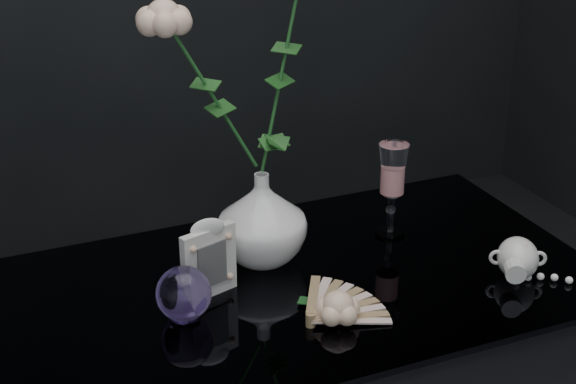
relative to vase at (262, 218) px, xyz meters
name	(u,v)px	position (x,y,z in m)	size (l,w,h in m)	color
vase	(262,218)	(0.00, 0.00, 0.00)	(0.16, 0.16, 0.17)	white
wine_glass	(392,190)	(0.26, 0.00, 0.01)	(0.06, 0.06, 0.18)	white
picture_frame	(209,257)	(-0.13, -0.08, -0.01)	(0.11, 0.08, 0.14)	white
paperweight	(184,293)	(-0.19, -0.13, -0.04)	(0.09, 0.09, 0.09)	#967AC7
paper_fan	(311,319)	(-0.01, -0.23, -0.07)	(0.26, 0.20, 0.03)	beige
loose_rose	(338,307)	(0.03, -0.24, -0.06)	(0.12, 0.16, 0.05)	beige
pearl_jar	(518,256)	(0.39, -0.23, -0.05)	(0.25, 0.26, 0.07)	silver
roses	(247,63)	(-0.02, 0.01, 0.28)	(0.32, 0.11, 0.44)	beige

